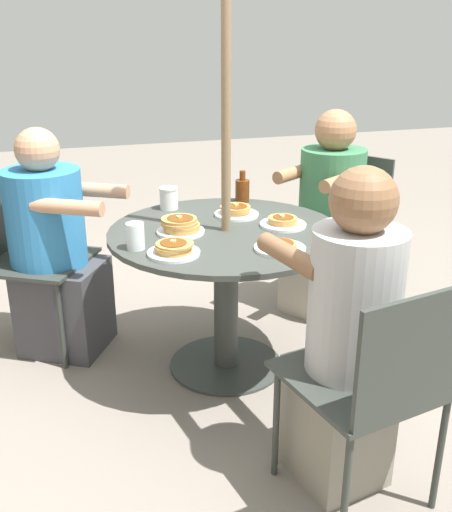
{
  "coord_description": "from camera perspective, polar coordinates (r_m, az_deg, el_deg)",
  "views": [
    {
      "loc": [
        -2.46,
        0.76,
        1.58
      ],
      "look_at": [
        0.0,
        0.0,
        0.58
      ],
      "focal_mm": 42.0,
      "sensor_mm": 36.0,
      "label": 1
    }
  ],
  "objects": [
    {
      "name": "syrup_bottle",
      "position": [
        3.15,
        1.56,
        6.33
      ],
      "size": [
        0.1,
        0.07,
        0.17
      ],
      "color": "#602D0F",
      "rests_on": "patio_table"
    },
    {
      "name": "diner_east",
      "position": [
        2.11,
        11.37,
        -8.31
      ],
      "size": [
        0.54,
        0.39,
        1.18
      ],
      "rotation": [
        0.0,
        0.0,
        -1.38
      ],
      "color": "gray",
      "rests_on": "ground"
    },
    {
      "name": "patio_chair_east",
      "position": [
        2.02,
        14.39,
        -11.26
      ],
      "size": [
        0.55,
        0.55,
        0.87
      ],
      "rotation": [
        0.0,
        0.0,
        -1.38
      ],
      "color": "#333833",
      "rests_on": "ground"
    },
    {
      "name": "patio_chair_north",
      "position": [
        3.17,
        -18.82,
        0.47
      ],
      "size": [
        0.64,
        0.64,
        0.87
      ],
      "rotation": [
        0.0,
        0.0,
        -3.67
      ],
      "color": "#333833",
      "rests_on": "ground"
    },
    {
      "name": "pancake_plate_e",
      "position": [
        2.78,
        5.45,
        3.21
      ],
      "size": [
        0.21,
        0.21,
        0.05
      ],
      "color": "white",
      "rests_on": "patio_table"
    },
    {
      "name": "coffee_cup",
      "position": [
        3.04,
        -5.47,
        5.51
      ],
      "size": [
        0.09,
        0.09,
        0.11
      ],
      "color": "white",
      "rests_on": "patio_table"
    },
    {
      "name": "pancake_plate_b",
      "position": [
        2.92,
        0.97,
        4.25
      ],
      "size": [
        0.21,
        0.21,
        0.06
      ],
      "color": "white",
      "rests_on": "patio_table"
    },
    {
      "name": "patio_table",
      "position": [
        2.77,
        0.0,
        -0.75
      ],
      "size": [
        1.07,
        1.07,
        0.71
      ],
      "color": "#383D38",
      "rests_on": "ground"
    },
    {
      "name": "pancake_plate_c",
      "position": [
        2.48,
        5.14,
        0.88
      ],
      "size": [
        0.21,
        0.21,
        0.04
      ],
      "color": "white",
      "rests_on": "patio_table"
    },
    {
      "name": "pancake_plate_d",
      "position": [
        2.42,
        -5.0,
        0.62
      ],
      "size": [
        0.21,
        0.21,
        0.06
      ],
      "color": "white",
      "rests_on": "patio_table"
    },
    {
      "name": "diner_north",
      "position": [
        3.09,
        -16.01,
        0.14
      ],
      "size": [
        0.58,
        0.63,
        1.14
      ],
      "rotation": [
        0.0,
        0.0,
        -3.67
      ],
      "color": "#3D3D42",
      "rests_on": "ground"
    },
    {
      "name": "ground_plane",
      "position": [
        3.02,
        0.0,
        -10.35
      ],
      "size": [
        12.0,
        12.0,
        0.0
      ],
      "primitive_type": "plane",
      "color": "gray"
    },
    {
      "name": "umbrella_pole",
      "position": [
        2.63,
        0.0,
        9.58
      ],
      "size": [
        0.04,
        0.04,
        2.1
      ],
      "primitive_type": "cylinder",
      "color": "#846B4C",
      "rests_on": "ground"
    },
    {
      "name": "diner_south",
      "position": [
        3.45,
        9.6,
        3.13
      ],
      "size": [
        0.54,
        0.57,
        1.16
      ],
      "rotation": [
        0.0,
        0.0,
        0.56
      ],
      "color": "beige",
      "rests_on": "ground"
    },
    {
      "name": "patio_chair_south",
      "position": [
        3.6,
        11.06,
        3.61
      ],
      "size": [
        0.65,
        0.65,
        0.87
      ],
      "rotation": [
        0.0,
        0.0,
        0.56
      ],
      "color": "#333833",
      "rests_on": "ground"
    },
    {
      "name": "pancake_plate_a",
      "position": [
        2.67,
        -4.35,
        2.85
      ],
      "size": [
        0.21,
        0.21,
        0.08
      ],
      "color": "white",
      "rests_on": "patio_table"
    },
    {
      "name": "drinking_glass_a",
      "position": [
        2.5,
        -8.63,
        1.89
      ],
      "size": [
        0.08,
        0.08,
        0.11
      ],
      "primitive_type": "cylinder",
      "color": "silver",
      "rests_on": "patio_table"
    }
  ]
}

